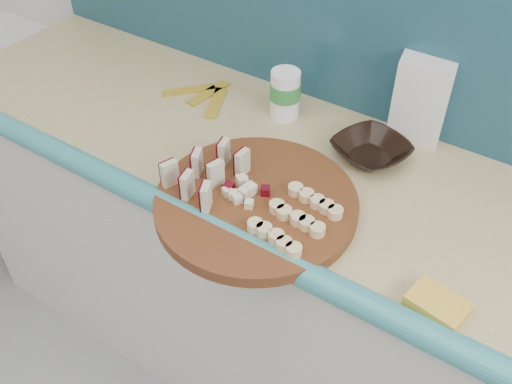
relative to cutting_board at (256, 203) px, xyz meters
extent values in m
cube|color=silver|center=(0.01, 0.19, -0.48)|extent=(2.20, 0.60, 0.88)
cube|color=tan|center=(0.01, 0.19, -0.03)|extent=(2.20, 0.60, 0.03)
cube|color=teal|center=(0.01, -0.11, -0.03)|extent=(2.20, 0.06, 0.03)
cube|color=teal|center=(0.01, 0.48, 0.24)|extent=(2.20, 0.02, 0.50)
cylinder|color=#4E2910|center=(0.00, 0.00, 0.00)|extent=(0.51, 0.51, 0.03)
cube|color=beige|center=(-0.19, -0.07, 0.05)|extent=(0.02, 0.04, 0.06)
cube|color=#46050F|center=(-0.20, -0.07, 0.05)|extent=(0.01, 0.04, 0.06)
cube|color=beige|center=(-0.16, 0.00, 0.05)|extent=(0.02, 0.04, 0.06)
cube|color=#46050F|center=(-0.17, 0.00, 0.05)|extent=(0.01, 0.04, 0.06)
cube|color=beige|center=(-0.13, 0.06, 0.05)|extent=(0.02, 0.04, 0.06)
cube|color=#46050F|center=(-0.14, 0.06, 0.05)|extent=(0.01, 0.04, 0.06)
cube|color=beige|center=(-0.13, -0.07, 0.05)|extent=(0.02, 0.04, 0.06)
cube|color=#46050F|center=(-0.14, -0.07, 0.05)|extent=(0.01, 0.04, 0.06)
cube|color=beige|center=(-0.10, -0.01, 0.05)|extent=(0.02, 0.04, 0.06)
cube|color=#46050F|center=(-0.11, -0.01, 0.05)|extent=(0.01, 0.04, 0.06)
cube|color=beige|center=(-0.07, 0.06, 0.05)|extent=(0.02, 0.04, 0.06)
cube|color=#46050F|center=(-0.08, 0.06, 0.05)|extent=(0.01, 0.04, 0.06)
cube|color=beige|center=(-0.07, -0.08, 0.05)|extent=(0.02, 0.04, 0.06)
cube|color=#46050F|center=(-0.08, -0.08, 0.05)|extent=(0.01, 0.04, 0.06)
cube|color=#FFEECB|center=(-0.02, 0.00, 0.03)|extent=(0.02, 0.02, 0.02)
cube|color=#FFEECB|center=(-0.01, 0.01, 0.03)|extent=(0.02, 0.02, 0.02)
cube|color=#46050F|center=(-0.02, 0.03, 0.03)|extent=(0.02, 0.02, 0.02)
cube|color=#FFEECB|center=(-0.03, 0.02, 0.03)|extent=(0.02, 0.02, 0.02)
cube|color=#FFEECB|center=(-0.04, 0.02, 0.03)|extent=(0.02, 0.02, 0.02)
cube|color=#FFEECB|center=(-0.06, 0.01, 0.03)|extent=(0.02, 0.02, 0.02)
cube|color=#FFEECB|center=(-0.04, 0.00, 0.03)|extent=(0.02, 0.02, 0.02)
cube|color=#FFEECB|center=(-0.04, -0.02, 0.03)|extent=(0.02, 0.02, 0.02)
cube|color=#46050F|center=(-0.02, -0.03, 0.03)|extent=(0.02, 0.02, 0.02)
cube|color=#FFEECB|center=(-0.02, -0.01, 0.03)|extent=(0.02, 0.02, 0.02)
cylinder|color=beige|center=(0.05, -0.08, 0.02)|extent=(0.03, 0.03, 0.02)
cylinder|color=beige|center=(0.07, -0.08, 0.02)|extent=(0.03, 0.03, 0.02)
cylinder|color=beige|center=(0.10, -0.08, 0.02)|extent=(0.03, 0.03, 0.02)
cylinder|color=beige|center=(0.13, -0.09, 0.02)|extent=(0.03, 0.03, 0.02)
cylinder|color=beige|center=(0.16, -0.09, 0.02)|extent=(0.03, 0.03, 0.02)
cylinder|color=beige|center=(0.06, -0.01, 0.02)|extent=(0.03, 0.03, 0.02)
cylinder|color=beige|center=(0.08, -0.01, 0.02)|extent=(0.03, 0.03, 0.02)
cylinder|color=beige|center=(0.11, -0.01, 0.02)|extent=(0.03, 0.03, 0.02)
cylinder|color=beige|center=(0.14, -0.02, 0.02)|extent=(0.03, 0.03, 0.02)
cylinder|color=beige|center=(0.16, -0.02, 0.02)|extent=(0.03, 0.03, 0.02)
cylinder|color=beige|center=(0.07, 0.06, 0.02)|extent=(0.03, 0.03, 0.02)
cylinder|color=beige|center=(0.09, 0.06, 0.02)|extent=(0.03, 0.03, 0.02)
cylinder|color=beige|center=(0.12, 0.05, 0.02)|extent=(0.03, 0.03, 0.02)
cylinder|color=beige|center=(0.15, 0.05, 0.02)|extent=(0.03, 0.03, 0.02)
cylinder|color=beige|center=(0.17, 0.05, 0.02)|extent=(0.03, 0.03, 0.02)
imported|color=black|center=(0.14, 0.31, 0.01)|extent=(0.23, 0.23, 0.04)
cube|color=silver|center=(0.19, 0.45, 0.10)|extent=(0.15, 0.12, 0.22)
cylinder|color=white|center=(-0.14, 0.35, 0.05)|extent=(0.08, 0.08, 0.13)
cylinder|color=#318739|center=(-0.14, 0.35, 0.06)|extent=(0.08, 0.08, 0.04)
cube|color=gold|center=(0.44, -0.05, 0.00)|extent=(0.12, 0.09, 0.03)
cube|color=gold|center=(-0.43, 0.30, -0.01)|extent=(0.13, 0.14, 0.01)
cube|color=gold|center=(-0.37, 0.32, -0.01)|extent=(0.05, 0.16, 0.01)
cube|color=gold|center=(-0.33, 0.29, -0.01)|extent=(0.09, 0.15, 0.01)
camera|label=1|loc=(0.51, -0.77, 0.87)|focal=40.00mm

